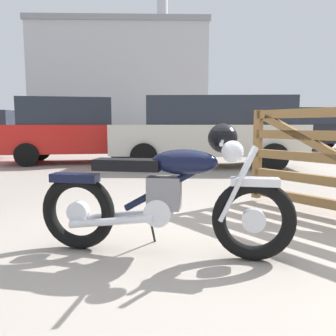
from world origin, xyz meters
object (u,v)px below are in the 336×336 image
at_px(blue_hatchback_right, 210,130).
at_px(vintage_motorcycle, 169,194).
at_px(red_hatchback_near, 75,130).
at_px(white_estate_far, 219,128).
at_px(silver_sedan_mid, 309,128).

bearing_deg(blue_hatchback_right, vintage_motorcycle, 82.00).
xyz_separation_m(red_hatchback_near, white_estate_far, (5.48, 6.95, 0.00)).
distance_m(vintage_motorcycle, white_estate_far, 14.27).
bearing_deg(vintage_motorcycle, silver_sedan_mid, 72.91).
distance_m(white_estate_far, silver_sedan_mid, 4.14).
relative_size(vintage_motorcycle, blue_hatchback_right, 0.43).
bearing_deg(vintage_motorcycle, blue_hatchback_right, 89.76).
relative_size(blue_hatchback_right, silver_sedan_mid, 1.24).
height_order(vintage_motorcycle, red_hatchback_near, red_hatchback_near).
bearing_deg(blue_hatchback_right, white_estate_far, -98.00).
relative_size(vintage_motorcycle, white_estate_far, 0.53).
xyz_separation_m(blue_hatchback_right, silver_sedan_mid, (5.28, 5.76, -0.02)).
distance_m(blue_hatchback_right, silver_sedan_mid, 7.82).
height_order(vintage_motorcycle, white_estate_far, white_estate_far).
bearing_deg(blue_hatchback_right, silver_sedan_mid, -127.84).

